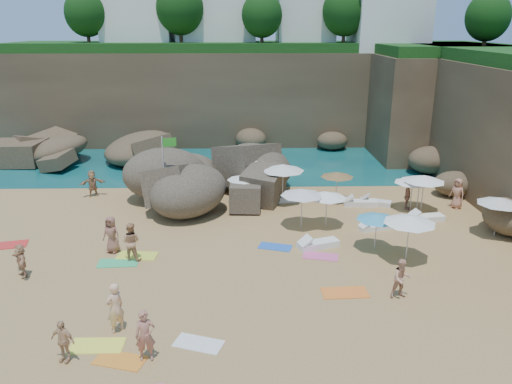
{
  "coord_description": "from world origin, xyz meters",
  "views": [
    {
      "loc": [
        1.39,
        -21.51,
        10.22
      ],
      "look_at": [
        2.0,
        3.0,
        2.0
      ],
      "focal_mm": 35.0,
      "sensor_mm": 36.0,
      "label": 1
    }
  ],
  "objects_px": {
    "parasol_2": "(420,178)",
    "person_stand_1": "(131,242)",
    "flag_pole": "(166,163)",
    "lounger_0": "(278,199)",
    "parasol_0": "(283,168)",
    "person_stand_2": "(244,166)",
    "rock_outcrop": "(212,199)",
    "person_stand_3": "(407,197)",
    "person_stand_6": "(115,308)",
    "person_stand_4": "(457,193)",
    "parasol_1": "(256,160)",
    "person_stand_5": "(92,183)"
  },
  "relations": [
    {
      "from": "parasol_2",
      "to": "person_stand_1",
      "type": "distance_m",
      "value": 16.43
    },
    {
      "from": "flag_pole",
      "to": "lounger_0",
      "type": "bearing_deg",
      "value": 8.5
    },
    {
      "from": "parasol_0",
      "to": "person_stand_2",
      "type": "bearing_deg",
      "value": 113.87
    },
    {
      "from": "rock_outcrop",
      "to": "person_stand_3",
      "type": "xyz_separation_m",
      "value": [
        11.47,
        -2.15,
        0.79
      ]
    },
    {
      "from": "parasol_0",
      "to": "person_stand_1",
      "type": "relative_size",
      "value": 1.41
    },
    {
      "from": "person_stand_3",
      "to": "person_stand_6",
      "type": "distance_m",
      "value": 18.34
    },
    {
      "from": "parasol_0",
      "to": "person_stand_4",
      "type": "height_order",
      "value": "parasol_0"
    },
    {
      "from": "parasol_0",
      "to": "parasol_1",
      "type": "xyz_separation_m",
      "value": [
        -1.58,
        1.64,
        0.01
      ]
    },
    {
      "from": "lounger_0",
      "to": "person_stand_3",
      "type": "bearing_deg",
      "value": -20.08
    },
    {
      "from": "rock_outcrop",
      "to": "person_stand_1",
      "type": "xyz_separation_m",
      "value": [
        -3.16,
        -8.4,
        0.91
      ]
    },
    {
      "from": "lounger_0",
      "to": "person_stand_6",
      "type": "height_order",
      "value": "person_stand_6"
    },
    {
      "from": "rock_outcrop",
      "to": "parasol_2",
      "type": "height_order",
      "value": "parasol_2"
    },
    {
      "from": "rock_outcrop",
      "to": "flag_pole",
      "type": "bearing_deg",
      "value": -146.52
    },
    {
      "from": "parasol_2",
      "to": "person_stand_1",
      "type": "bearing_deg",
      "value": -158.01
    },
    {
      "from": "lounger_0",
      "to": "person_stand_5",
      "type": "distance_m",
      "value": 11.66
    },
    {
      "from": "flag_pole",
      "to": "parasol_0",
      "type": "height_order",
      "value": "flag_pole"
    },
    {
      "from": "person_stand_6",
      "to": "person_stand_3",
      "type": "bearing_deg",
      "value": 172.9
    },
    {
      "from": "parasol_1",
      "to": "person_stand_2",
      "type": "bearing_deg",
      "value": 101.18
    },
    {
      "from": "parasol_2",
      "to": "person_stand_3",
      "type": "distance_m",
      "value": 1.27
    },
    {
      "from": "rock_outcrop",
      "to": "person_stand_5",
      "type": "xyz_separation_m",
      "value": [
        -7.49,
        0.71,
        0.83
      ]
    },
    {
      "from": "parasol_1",
      "to": "person_stand_3",
      "type": "bearing_deg",
      "value": -18.45
    },
    {
      "from": "parasol_0",
      "to": "person_stand_1",
      "type": "bearing_deg",
      "value": -134.71
    },
    {
      "from": "rock_outcrop",
      "to": "person_stand_3",
      "type": "bearing_deg",
      "value": -10.59
    },
    {
      "from": "person_stand_1",
      "to": "person_stand_6",
      "type": "bearing_deg",
      "value": 108.03
    },
    {
      "from": "flag_pole",
      "to": "person_stand_5",
      "type": "bearing_deg",
      "value": 154.98
    },
    {
      "from": "rock_outcrop",
      "to": "person_stand_4",
      "type": "height_order",
      "value": "person_stand_4"
    },
    {
      "from": "rock_outcrop",
      "to": "person_stand_4",
      "type": "xyz_separation_m",
      "value": [
        14.45,
        -1.97,
        0.9
      ]
    },
    {
      "from": "parasol_2",
      "to": "person_stand_5",
      "type": "distance_m",
      "value": 19.79
    },
    {
      "from": "lounger_0",
      "to": "person_stand_6",
      "type": "xyz_separation_m",
      "value": [
        -6.59,
        -13.37,
        0.78
      ]
    },
    {
      "from": "parasol_0",
      "to": "parasol_2",
      "type": "height_order",
      "value": "parasol_0"
    },
    {
      "from": "person_stand_2",
      "to": "person_stand_3",
      "type": "distance_m",
      "value": 11.42
    },
    {
      "from": "person_stand_2",
      "to": "person_stand_3",
      "type": "xyz_separation_m",
      "value": [
        9.44,
        -6.42,
        -0.1
      ]
    },
    {
      "from": "flag_pole",
      "to": "person_stand_6",
      "type": "relative_size",
      "value": 2.31
    },
    {
      "from": "parasol_1",
      "to": "person_stand_4",
      "type": "height_order",
      "value": "parasol_1"
    },
    {
      "from": "parasol_2",
      "to": "person_stand_1",
      "type": "height_order",
      "value": "parasol_2"
    },
    {
      "from": "person_stand_1",
      "to": "rock_outcrop",
      "type": "bearing_deg",
      "value": -99.15
    },
    {
      "from": "person_stand_2",
      "to": "parasol_1",
      "type": "bearing_deg",
      "value": 106.27
    },
    {
      "from": "parasol_0",
      "to": "lounger_0",
      "type": "bearing_deg",
      "value": 136.42
    },
    {
      "from": "parasol_2",
      "to": "parasol_0",
      "type": "bearing_deg",
      "value": 169.8
    },
    {
      "from": "parasol_2",
      "to": "lounger_0",
      "type": "xyz_separation_m",
      "value": [
        -7.97,
        1.61,
        -1.76
      ]
    },
    {
      "from": "rock_outcrop",
      "to": "person_stand_4",
      "type": "distance_m",
      "value": 14.61
    },
    {
      "from": "parasol_1",
      "to": "person_stand_1",
      "type": "distance_m",
      "value": 10.98
    },
    {
      "from": "parasol_2",
      "to": "person_stand_4",
      "type": "distance_m",
      "value": 2.62
    },
    {
      "from": "person_stand_2",
      "to": "person_stand_5",
      "type": "distance_m",
      "value": 10.16
    },
    {
      "from": "flag_pole",
      "to": "person_stand_4",
      "type": "relative_size",
      "value": 2.39
    },
    {
      "from": "person_stand_5",
      "to": "parasol_1",
      "type": "bearing_deg",
      "value": -21.43
    },
    {
      "from": "person_stand_2",
      "to": "rock_outcrop",
      "type": "bearing_deg",
      "value": 69.72
    },
    {
      "from": "rock_outcrop",
      "to": "person_stand_5",
      "type": "distance_m",
      "value": 7.57
    },
    {
      "from": "flag_pole",
      "to": "lounger_0",
      "type": "xyz_separation_m",
      "value": [
        6.54,
        0.98,
        -2.59
      ]
    },
    {
      "from": "person_stand_3",
      "to": "lounger_0",
      "type": "bearing_deg",
      "value": 94.53
    }
  ]
}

